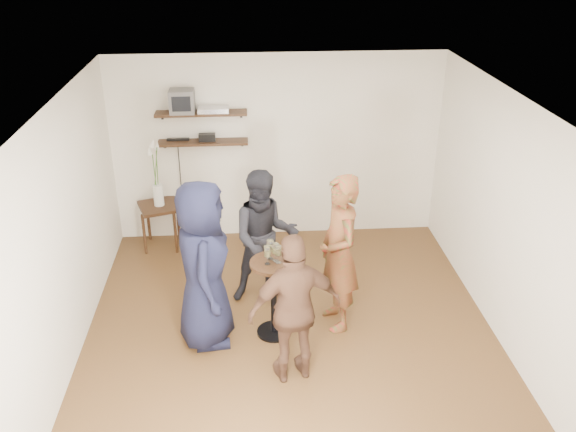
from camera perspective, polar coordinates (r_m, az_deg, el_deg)
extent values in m
cube|color=#492D17|center=(6.84, 0.29, -11.27)|extent=(4.50, 5.00, 0.04)
cube|color=white|center=(5.66, 0.35, 10.58)|extent=(4.50, 5.00, 0.04)
cube|color=silver|center=(8.45, -1.03, 6.43)|extent=(4.50, 0.04, 2.60)
cube|color=silver|center=(4.08, 3.21, -17.79)|extent=(4.50, 0.04, 2.60)
cube|color=silver|center=(6.39, -20.43, -1.99)|extent=(0.04, 5.00, 2.60)
cube|color=silver|center=(6.69, 20.08, -0.66)|extent=(0.04, 5.00, 2.60)
cube|color=black|center=(8.16, -8.13, 9.50)|extent=(1.20, 0.25, 0.04)
cube|color=black|center=(8.28, -7.95, 6.85)|extent=(1.20, 0.25, 0.04)
cube|color=#59595B|center=(8.13, -9.88, 10.56)|extent=(0.32, 0.30, 0.30)
cube|color=silver|center=(8.13, -7.00, 9.87)|extent=(0.40, 0.24, 0.06)
cube|color=black|center=(8.25, -7.58, 7.31)|extent=(0.22, 0.10, 0.10)
cube|color=black|center=(8.34, -10.25, 7.07)|extent=(0.30, 0.05, 0.03)
cube|color=black|center=(8.49, -11.93, 0.89)|extent=(0.66, 0.66, 0.04)
cylinder|color=black|center=(8.47, -13.30, -1.68)|extent=(0.04, 0.04, 0.59)
cylinder|color=black|center=(8.41, -10.48, -1.60)|extent=(0.04, 0.04, 0.59)
cylinder|color=black|center=(8.84, -12.93, -0.43)|extent=(0.04, 0.04, 0.59)
cylinder|color=black|center=(8.79, -10.23, -0.34)|extent=(0.04, 0.04, 0.59)
cylinder|color=white|center=(8.42, -12.03, 1.94)|extent=(0.14, 0.14, 0.30)
cylinder|color=#36661D|center=(8.31, -12.36, 3.84)|extent=(0.01, 0.07, 0.54)
cone|color=white|center=(8.20, -12.85, 5.97)|extent=(0.07, 0.09, 0.12)
cylinder|color=#36661D|center=(8.30, -12.13, 4.06)|extent=(0.03, 0.05, 0.60)
cone|color=white|center=(8.19, -12.14, 6.47)|extent=(0.11, 0.12, 0.13)
cylinder|color=#36661D|center=(8.27, -12.27, 4.19)|extent=(0.10, 0.08, 0.66)
cone|color=white|center=(8.11, -12.55, 6.68)|extent=(0.13, 0.12, 0.13)
cylinder|color=black|center=(6.39, -1.38, -4.45)|extent=(0.50, 0.50, 0.04)
cylinder|color=black|center=(6.62, -1.34, -7.73)|extent=(0.07, 0.07, 0.84)
cylinder|color=black|center=(6.87, -1.31, -10.75)|extent=(0.38, 0.38, 0.03)
cylinder|color=silver|center=(6.34, -1.93, -4.50)|extent=(0.06, 0.06, 0.00)
cylinder|color=silver|center=(6.32, -1.94, -4.13)|extent=(0.01, 0.01, 0.09)
cylinder|color=silver|center=(6.27, -1.95, -3.33)|extent=(0.07, 0.07, 0.11)
cylinder|color=#D0BF55|center=(6.28, -1.95, -3.51)|extent=(0.06, 0.06, 0.06)
cylinder|color=silver|center=(6.36, -0.92, -4.38)|extent=(0.06, 0.06, 0.00)
cylinder|color=silver|center=(6.34, -0.92, -4.02)|extent=(0.01, 0.01, 0.09)
cylinder|color=silver|center=(6.29, -0.93, -3.24)|extent=(0.07, 0.07, 0.11)
cylinder|color=#D0BF55|center=(6.30, -0.93, -3.42)|extent=(0.06, 0.06, 0.06)
cylinder|color=silver|center=(6.43, -1.65, -4.02)|extent=(0.06, 0.06, 0.00)
cylinder|color=silver|center=(6.41, -1.65, -3.63)|extent=(0.01, 0.01, 0.10)
cylinder|color=silver|center=(6.35, -1.67, -2.79)|extent=(0.07, 0.07, 0.12)
cylinder|color=#D0BF55|center=(6.37, -1.66, -2.98)|extent=(0.07, 0.07, 0.06)
cylinder|color=silver|center=(6.39, -1.17, -4.21)|extent=(0.06, 0.06, 0.00)
cylinder|color=silver|center=(6.37, -1.17, -3.84)|extent=(0.01, 0.01, 0.09)
cylinder|color=silver|center=(6.32, -1.18, -3.05)|extent=(0.07, 0.07, 0.11)
cylinder|color=#D0BF55|center=(6.33, -1.18, -3.23)|extent=(0.06, 0.06, 0.06)
imported|color=#AC131A|center=(6.57, 4.78, -3.53)|extent=(0.55, 0.72, 1.79)
imported|color=black|center=(7.05, -2.19, -2.01)|extent=(0.84, 0.68, 1.63)
imported|color=black|center=(6.34, -7.94, -4.58)|extent=(0.64, 0.94, 1.85)
imported|color=#4D3021|center=(5.86, 0.66, -8.71)|extent=(0.99, 0.59, 1.58)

